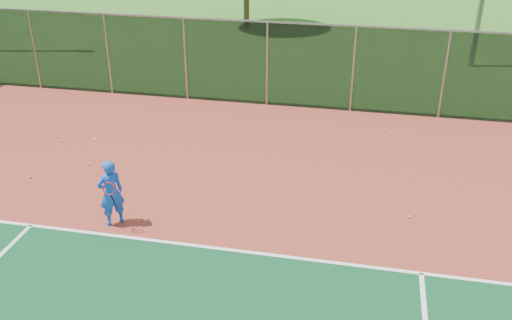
{
  "coord_description": "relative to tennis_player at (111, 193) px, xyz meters",
  "views": [
    {
      "loc": [
        0.56,
        -7.08,
        7.48
      ],
      "look_at": [
        -1.94,
        5.0,
        1.3
      ],
      "focal_mm": 40.0,
      "sensor_mm": 36.0,
      "label": 1
    }
  ],
  "objects": [
    {
      "name": "court_apron",
      "position": [
        5.09,
        -1.51,
        -0.85
      ],
      "size": [
        30.0,
        20.0,
        0.02
      ],
      "primitive_type": "cube",
      "color": "#953626",
      "rests_on": "ground"
    },
    {
      "name": "practice_ball_2",
      "position": [
        -3.59,
        3.97,
        -0.8
      ],
      "size": [
        0.07,
        0.07,
        0.07
      ],
      "primitive_type": "sphere",
      "color": "#C7DF19",
      "rests_on": "court_apron"
    },
    {
      "name": "tennis_player",
      "position": [
        0.0,
        0.0,
        0.0
      ],
      "size": [
        0.71,
        0.77,
        2.17
      ],
      "color": "blue",
      "rests_on": "court_apron"
    },
    {
      "name": "practice_ball_5",
      "position": [
        6.5,
        6.72,
        -0.8
      ],
      "size": [
        0.07,
        0.07,
        0.07
      ],
      "primitive_type": "sphere",
      "color": "#C7DF19",
      "rests_on": "court_apron"
    },
    {
      "name": "fence_back",
      "position": [
        5.09,
        8.49,
        0.71
      ],
      "size": [
        30.0,
        0.06,
        3.03
      ],
      "color": "black",
      "rests_on": "court_apron"
    },
    {
      "name": "practice_ball_0",
      "position": [
        -2.01,
        2.71,
        -0.8
      ],
      "size": [
        0.07,
        0.07,
        0.07
      ],
      "primitive_type": "sphere",
      "color": "#C7DF19",
      "rests_on": "court_apron"
    },
    {
      "name": "practice_ball_3",
      "position": [
        -3.23,
        1.64,
        -0.8
      ],
      "size": [
        0.07,
        0.07,
        0.07
      ],
      "primitive_type": "sphere",
      "color": "#C7DF19",
      "rests_on": "court_apron"
    },
    {
      "name": "practice_ball_1",
      "position": [
        6.9,
        1.67,
        -0.8
      ],
      "size": [
        0.07,
        0.07,
        0.07
      ],
      "primitive_type": "sphere",
      "color": "#C7DF19",
      "rests_on": "court_apron"
    }
  ]
}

